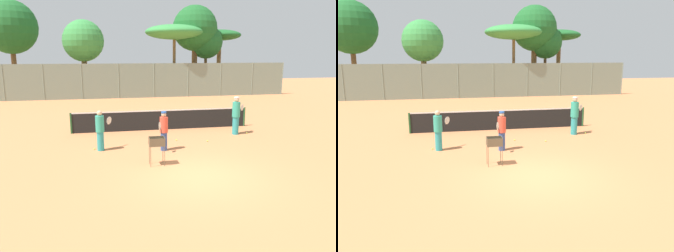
{
  "view_description": "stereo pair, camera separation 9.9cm",
  "coord_description": "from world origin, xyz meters",
  "views": [
    {
      "loc": [
        -3.01,
        -9.88,
        4.0
      ],
      "look_at": [
        -0.38,
        3.4,
        1.0
      ],
      "focal_mm": 35.0,
      "sensor_mm": 36.0,
      "label": 1
    },
    {
      "loc": [
        -2.91,
        -9.89,
        4.0
      ],
      "look_at": [
        -0.38,
        3.4,
        1.0
      ],
      "focal_mm": 35.0,
      "sensor_mm": 36.0,
      "label": 2
    }
  ],
  "objects": [
    {
      "name": "tennis_ball_3",
      "position": [
        0.26,
        4.65,
        0.03
      ],
      "size": [
        0.07,
        0.07,
        0.07
      ],
      "primitive_type": "sphere",
      "color": "#D1E54C",
      "rests_on": "ground_plane"
    },
    {
      "name": "ball_cart",
      "position": [
        -1.19,
        1.41,
        0.81
      ],
      "size": [
        0.56,
        0.41,
        1.05
      ],
      "color": "brown",
      "rests_on": "ground_plane"
    },
    {
      "name": "tree_1",
      "position": [
        3.96,
        22.27,
        6.01
      ],
      "size": [
        5.67,
        5.67,
        6.75
      ],
      "color": "brown",
      "rests_on": "ground_plane"
    },
    {
      "name": "tennis_ball_2",
      "position": [
        4.11,
        5.31,
        0.03
      ],
      "size": [
        0.07,
        0.07,
        0.07
      ],
      "primitive_type": "sphere",
      "color": "#D1E54C",
      "rests_on": "ground_plane"
    },
    {
      "name": "back_fence",
      "position": [
        0.0,
        20.22,
        1.57
      ],
      "size": [
        29.24,
        0.08,
        3.14
      ],
      "color": "gray",
      "rests_on": "ground_plane"
    },
    {
      "name": "tennis_ball_1",
      "position": [
        -3.5,
        3.88,
        0.03
      ],
      "size": [
        0.07,
        0.07,
        0.07
      ],
      "primitive_type": "sphere",
      "color": "#D1E54C",
      "rests_on": "ground_plane"
    },
    {
      "name": "tree_4",
      "position": [
        -11.43,
        24.78,
        6.44
      ],
      "size": [
        5.05,
        5.05,
        9.0
      ],
      "color": "brown",
      "rests_on": "ground_plane"
    },
    {
      "name": "player_white_outfit",
      "position": [
        -3.21,
        3.7,
        0.88
      ],
      "size": [
        0.72,
        0.7,
        1.71
      ],
      "rotation": [
        0.0,
        0.0,
        0.76
      ],
      "color": "teal",
      "rests_on": "ground_plane"
    },
    {
      "name": "player_red_cap",
      "position": [
        3.48,
        5.3,
        0.99
      ],
      "size": [
        0.83,
        0.65,
        1.9
      ],
      "rotation": [
        0.0,
        0.0,
        0.62
      ],
      "color": "teal",
      "rests_on": "ground_plane"
    },
    {
      "name": "ground_plane",
      "position": [
        0.0,
        0.0,
        0.0
      ],
      "size": [
        80.0,
        80.0,
        0.0
      ],
      "primitive_type": "plane",
      "color": "#D37F4C"
    },
    {
      "name": "tennis_net",
      "position": [
        0.0,
        7.02,
        0.56
      ],
      "size": [
        9.5,
        0.1,
        1.07
      ],
      "color": "#26592D",
      "rests_on": "ground_plane"
    },
    {
      "name": "tree_0",
      "position": [
        -4.67,
        22.35,
        5.11
      ],
      "size": [
        3.82,
        3.82,
        7.08
      ],
      "color": "brown",
      "rests_on": "ground_plane"
    },
    {
      "name": "player_yellow_shirt",
      "position": [
        -0.61,
        3.2,
        0.86
      ],
      "size": [
        0.53,
        0.82,
        1.66
      ],
      "rotation": [
        0.0,
        0.0,
        4.22
      ],
      "color": "#334C8C",
      "rests_on": "ground_plane"
    },
    {
      "name": "tree_2",
      "position": [
        7.47,
        23.14,
        5.14
      ],
      "size": [
        3.37,
        3.37,
        6.86
      ],
      "color": "brown",
      "rests_on": "ground_plane"
    },
    {
      "name": "tree_5",
      "position": [
        6.24,
        23.01,
        6.41
      ],
      "size": [
        4.48,
        4.48,
        8.72
      ],
      "color": "brown",
      "rests_on": "ground_plane"
    },
    {
      "name": "tennis_ball_0",
      "position": [
        1.64,
        4.19,
        0.03
      ],
      "size": [
        0.07,
        0.07,
        0.07
      ],
      "primitive_type": "sphere",
      "color": "#D1E54C",
      "rests_on": "ground_plane"
    },
    {
      "name": "tree_3",
      "position": [
        9.53,
        24.9,
        5.81
      ],
      "size": [
        4.6,
        4.6,
        6.52
      ],
      "color": "brown",
      "rests_on": "ground_plane"
    }
  ]
}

